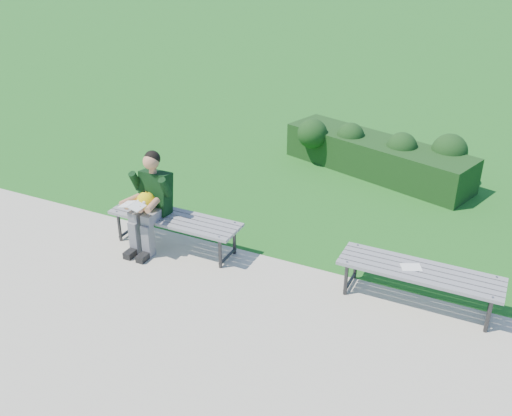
% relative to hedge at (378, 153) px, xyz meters
% --- Properties ---
extents(ground, '(80.00, 80.00, 0.00)m').
position_rel_hedge_xyz_m(ground, '(-0.32, -3.36, -0.37)').
color(ground, '#337316').
rests_on(ground, ground).
extents(walkway, '(30.00, 3.50, 0.02)m').
position_rel_hedge_xyz_m(walkway, '(-0.32, -5.11, -0.36)').
color(walkway, beige).
rests_on(walkway, ground).
extents(hedge, '(3.45, 1.84, 0.86)m').
position_rel_hedge_xyz_m(hedge, '(0.00, 0.00, 0.00)').
color(hedge, '#17421B').
rests_on(hedge, ground).
extents(bench_left, '(1.80, 0.50, 0.46)m').
position_rel_hedge_xyz_m(bench_left, '(-1.74, -3.67, 0.05)').
color(bench_left, gray).
rests_on(bench_left, walkway).
extents(bench_right, '(1.80, 0.50, 0.46)m').
position_rel_hedge_xyz_m(bench_right, '(1.41, -3.54, 0.05)').
color(bench_right, gray).
rests_on(bench_right, walkway).
extents(seated_boy, '(0.56, 0.76, 1.31)m').
position_rel_hedge_xyz_m(seated_boy, '(-2.04, -3.77, 0.34)').
color(seated_boy, slate).
rests_on(seated_boy, walkway).
extents(paper_sheet, '(0.27, 0.24, 0.01)m').
position_rel_hedge_xyz_m(paper_sheet, '(1.31, -3.54, 0.10)').
color(paper_sheet, white).
rests_on(paper_sheet, bench_right).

